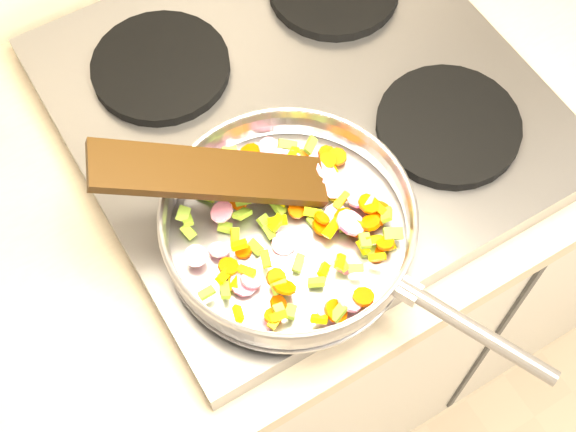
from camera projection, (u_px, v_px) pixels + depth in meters
cooktop at (301, 108)px, 1.09m from camera, size 0.60×0.60×0.04m
grate_fl at (263, 223)px, 0.98m from camera, size 0.19×0.19×0.02m
grate_fr at (449, 126)px, 1.05m from camera, size 0.19×0.19×0.02m
grate_bl at (161, 67)px, 1.09m from camera, size 0.19×0.19×0.02m
saute_pan at (290, 225)px, 0.93m from camera, size 0.34×0.48×0.06m
vegetable_heap at (298, 221)px, 0.95m from camera, size 0.26×0.28×0.05m
wooden_spatula at (212, 174)px, 0.91m from camera, size 0.27×0.16×0.12m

